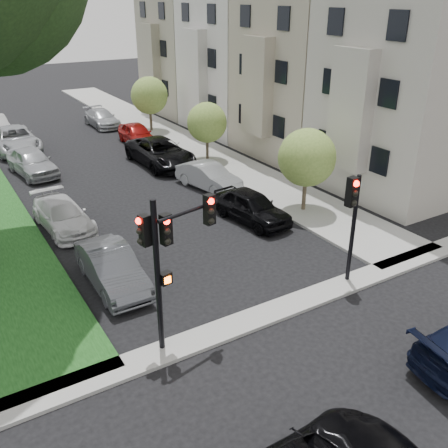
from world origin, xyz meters
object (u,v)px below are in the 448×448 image
small_tree_c (149,96)px  car_parked_1 (209,176)px  traffic_signal_main (168,247)px  car_parked_4 (102,118)px  traffic_signal_secondary (352,211)px  car_parked_8 (15,139)px  car_parked_3 (137,134)px  small_tree_a (307,158)px  car_parked_5 (112,268)px  car_parked_2 (161,152)px  car_parked_0 (251,206)px  car_parked_6 (63,215)px  car_parked_7 (32,162)px  small_tree_b (207,123)px

small_tree_c → car_parked_1: (-2.27, -12.55, -2.00)m
traffic_signal_main → car_parked_4: 27.84m
car_parked_1 → traffic_signal_secondary: bearing=-105.1°
traffic_signal_main → car_parked_8: size_ratio=0.84×
traffic_signal_secondary → car_parked_3: size_ratio=0.96×
small_tree_a → car_parked_5: small_tree_a is taller
traffic_signal_main → traffic_signal_secondary: 6.75m
small_tree_a → car_parked_2: bearing=105.4°
car_parked_1 → car_parked_4: bearing=79.2°
car_parked_0 → car_parked_4: 20.70m
car_parked_6 → car_parked_7: bearing=83.1°
car_parked_4 → car_parked_1: bearing=-89.9°
car_parked_2 → car_parked_8: size_ratio=1.00×
small_tree_b → car_parked_1: (-2.27, -4.13, -1.73)m
traffic_signal_secondary → car_parked_4: bearing=89.3°
car_parked_6 → car_parked_8: size_ratio=0.78×
car_parked_3 → car_parked_7: 7.97m
small_tree_b → car_parked_6: 11.53m
car_parked_5 → car_parked_8: 19.18m
small_tree_a → car_parked_8: 20.08m
car_parked_0 → car_parked_7: size_ratio=0.94×
car_parked_1 → car_parked_0: bearing=-107.4°
small_tree_b → car_parked_1: size_ratio=0.90×
car_parked_7 → car_parked_6: bearing=-101.0°
small_tree_c → car_parked_5: size_ratio=0.94×
small_tree_c → traffic_signal_secondary: (-2.90, -23.33, 0.14)m
traffic_signal_main → small_tree_b: bearing=57.1°
car_parked_2 → car_parked_3: car_parked_2 is taller
car_parked_0 → car_parked_3: (0.51, 14.51, 0.00)m
small_tree_c → car_parked_7: (-9.68, -5.45, -1.91)m
car_parked_1 → car_parked_6: 7.95m
car_parked_0 → car_parked_1: bearing=77.3°
car_parked_6 → traffic_signal_secondary: bearing=-56.9°
car_parked_0 → car_parked_7: bearing=113.6°
small_tree_c → car_parked_6: (-10.16, -13.59, -2.03)m
small_tree_a → small_tree_b: (-0.00, 9.13, -0.25)m
car_parked_3 → car_parked_7: size_ratio=0.95×
car_parked_5 → car_parked_8: bearing=89.2°
car_parked_3 → car_parked_4: car_parked_3 is taller
small_tree_b → traffic_signal_main: size_ratio=0.76×
traffic_signal_secondary → car_parked_2: traffic_signal_secondary is taller
car_parked_5 → car_parked_6: size_ratio=0.97×
car_parked_2 → car_parked_7: bearing=161.4°
car_parked_0 → car_parked_5: size_ratio=0.98×
car_parked_2 → traffic_signal_main: bearing=-115.0°
car_parked_4 → car_parked_5: (-7.40, -22.71, 0.06)m
car_parked_8 → car_parked_0: bearing=-69.7°
car_parked_0 → car_parked_6: car_parked_0 is taller
car_parked_0 → small_tree_a: bearing=-14.9°
car_parked_1 → car_parked_7: size_ratio=0.90×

